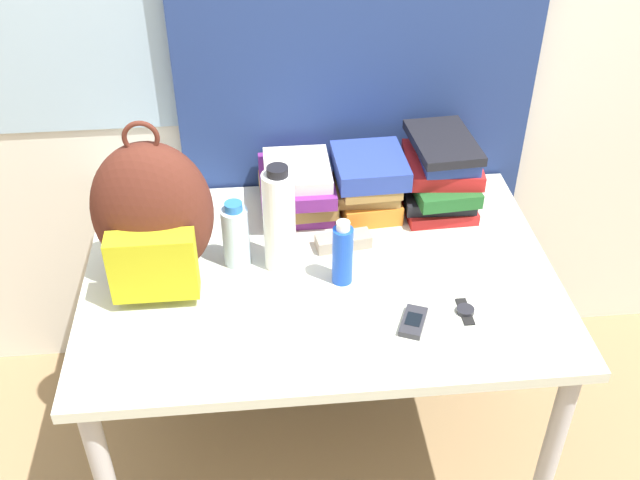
% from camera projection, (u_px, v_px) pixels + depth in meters
% --- Properties ---
extents(wall_back, '(6.00, 0.06, 2.50)m').
position_uv_depth(wall_back, '(300.00, 0.00, 2.05)').
color(wall_back, silver).
rests_on(wall_back, ground_plane).
extents(curtain_blue, '(1.04, 0.04, 2.50)m').
position_uv_depth(curtain_blue, '(360.00, 5.00, 2.02)').
color(curtain_blue, navy).
rests_on(curtain_blue, ground_plane).
extents(desk, '(1.23, 0.86, 0.71)m').
position_uv_depth(desk, '(320.00, 293.00, 2.01)').
color(desk, beige).
rests_on(desk, ground_plane).
extents(backpack, '(0.30, 0.25, 0.44)m').
position_uv_depth(backpack, '(153.00, 217.00, 1.84)').
color(backpack, '#512319').
rests_on(backpack, desk).
extents(book_stack_left, '(0.22, 0.27, 0.16)m').
position_uv_depth(book_stack_left, '(297.00, 187.00, 2.14)').
color(book_stack_left, '#6B2370').
rests_on(book_stack_left, desk).
extents(book_stack_center, '(0.20, 0.25, 0.18)m').
position_uv_depth(book_stack_center, '(367.00, 181.00, 2.15)').
color(book_stack_center, orange).
rests_on(book_stack_center, desk).
extents(book_stack_right, '(0.23, 0.29, 0.22)m').
position_uv_depth(book_stack_right, '(440.00, 174.00, 2.16)').
color(book_stack_right, red).
rests_on(book_stack_right, desk).
extents(water_bottle, '(0.07, 0.07, 0.19)m').
position_uv_depth(water_bottle, '(236.00, 235.00, 1.94)').
color(water_bottle, silver).
rests_on(water_bottle, desk).
extents(sports_bottle, '(0.08, 0.08, 0.30)m').
position_uv_depth(sports_bottle, '(279.00, 220.00, 1.90)').
color(sports_bottle, white).
rests_on(sports_bottle, desk).
extents(sunscreen_bottle, '(0.05, 0.05, 0.18)m').
position_uv_depth(sunscreen_bottle, '(343.00, 254.00, 1.88)').
color(sunscreen_bottle, blue).
rests_on(sunscreen_bottle, desk).
extents(cell_phone, '(0.09, 0.12, 0.02)m').
position_uv_depth(cell_phone, '(413.00, 322.00, 1.80)').
color(cell_phone, '#2D2D33').
rests_on(cell_phone, desk).
extents(sunglasses_case, '(0.16, 0.08, 0.04)m').
position_uv_depth(sunglasses_case, '(343.00, 241.00, 2.04)').
color(sunglasses_case, gray).
rests_on(sunglasses_case, desk).
extents(wristwatch, '(0.04, 0.10, 0.01)m').
position_uv_depth(wristwatch, '(465.00, 311.00, 1.83)').
color(wristwatch, black).
rests_on(wristwatch, desk).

